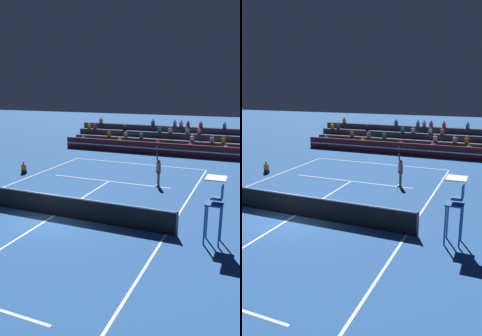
% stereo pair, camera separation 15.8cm
% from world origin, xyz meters
% --- Properties ---
extents(ground_plane, '(120.00, 120.00, 0.00)m').
position_xyz_m(ground_plane, '(0.00, 0.00, 0.00)').
color(ground_plane, '#285699').
extents(court_lines, '(11.10, 23.90, 0.01)m').
position_xyz_m(court_lines, '(0.00, 0.00, 0.00)').
color(court_lines, white).
rests_on(court_lines, ground).
extents(tennis_net, '(12.00, 0.10, 1.10)m').
position_xyz_m(tennis_net, '(0.00, 0.00, 0.54)').
color(tennis_net, slate).
rests_on(tennis_net, ground).
extents(sponsor_banner_wall, '(18.00, 0.26, 1.10)m').
position_xyz_m(sponsor_banner_wall, '(0.00, 16.19, 0.55)').
color(sponsor_banner_wall, '#51191E').
rests_on(sponsor_banner_wall, ground).
extents(bleacher_stand, '(18.13, 3.80, 2.83)m').
position_xyz_m(bleacher_stand, '(0.00, 19.36, 0.83)').
color(bleacher_stand, '#383D4C').
rests_on(bleacher_stand, ground).
extents(umpire_chair, '(0.76, 0.84, 2.67)m').
position_xyz_m(umpire_chair, '(7.40, -0.00, 1.72)').
color(umpire_chair, '#285699').
rests_on(umpire_chair, ground).
extents(ball_kid_courtside, '(0.30, 0.36, 0.84)m').
position_xyz_m(ball_kid_courtside, '(-6.46, 5.96, 0.33)').
color(ball_kid_courtside, black).
rests_on(ball_kid_courtside, ground).
extents(tennis_player, '(0.59, 0.91, 2.47)m').
position_xyz_m(tennis_player, '(3.29, 6.55, 0.99)').
color(tennis_player, brown).
rests_on(tennis_player, ground).
extents(tennis_ball, '(0.07, 0.07, 0.07)m').
position_xyz_m(tennis_ball, '(-0.76, 6.04, 0.03)').
color(tennis_ball, '#C6DB33').
rests_on(tennis_ball, ground).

